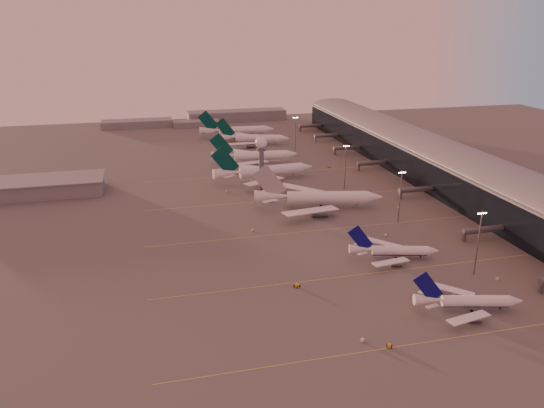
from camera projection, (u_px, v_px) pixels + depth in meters
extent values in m
plane|color=#585656|center=(326.00, 293.00, 182.77)|extent=(700.00, 700.00, 0.00)
cube|color=#D1C949|center=(460.00, 337.00, 157.62)|extent=(180.00, 0.25, 0.02)
cube|color=#D1C949|center=(392.00, 271.00, 198.80)|extent=(180.00, 0.25, 0.02)
cube|color=#D1C949|center=(347.00, 227.00, 239.98)|extent=(180.00, 0.25, 0.02)
cube|color=#D1C949|center=(316.00, 197.00, 281.15)|extent=(180.00, 0.25, 0.02)
cube|color=#D1C949|center=(290.00, 172.00, 326.91)|extent=(180.00, 0.25, 0.02)
cube|color=black|center=(439.00, 166.00, 305.21)|extent=(36.00, 360.00, 18.00)
cylinder|color=gray|center=(441.00, 151.00, 302.22)|extent=(10.08, 360.00, 10.08)
cube|color=gray|center=(441.00, 151.00, 302.16)|extent=(40.00, 362.00, 0.80)
cube|color=#5A5C61|center=(541.00, 287.00, 182.08)|extent=(1.20, 1.20, 4.40)
cylinder|color=#5A5C61|center=(486.00, 230.00, 225.71)|extent=(22.00, 2.80, 2.80)
cube|color=#5A5C61|center=(464.00, 237.00, 224.18)|extent=(1.20, 1.20, 4.40)
cylinder|color=#5A5C61|center=(418.00, 189.00, 278.78)|extent=(22.00, 2.80, 2.80)
cube|color=#5A5C61|center=(401.00, 195.00, 277.25)|extent=(1.20, 1.20, 4.40)
cylinder|color=#5A5C61|center=(374.00, 163.00, 330.02)|extent=(22.00, 2.80, 2.80)
cube|color=#5A5C61|center=(359.00, 167.00, 328.49)|extent=(1.20, 1.20, 4.40)
cylinder|color=#5A5C61|center=(349.00, 148.00, 368.45)|extent=(22.00, 2.80, 2.80)
cube|color=#5A5C61|center=(335.00, 152.00, 366.92)|extent=(1.20, 1.20, 4.40)
cylinder|color=#5A5C61|center=(328.00, 135.00, 406.89)|extent=(22.00, 2.80, 2.80)
cube|color=#5A5C61|center=(316.00, 139.00, 405.36)|extent=(1.20, 1.20, 4.40)
cylinder|color=#5A5C61|center=(312.00, 126.00, 443.49)|extent=(22.00, 2.80, 2.80)
cube|color=#5A5C61|center=(300.00, 129.00, 441.96)|extent=(1.20, 1.20, 4.40)
cube|color=slate|center=(25.00, 188.00, 282.03)|extent=(80.00, 25.00, 8.00)
cube|color=gray|center=(23.00, 181.00, 280.64)|extent=(82.00, 27.00, 0.60)
cylinder|color=#5A5C61|center=(261.00, 170.00, 290.08)|extent=(2.60, 2.60, 22.00)
cylinder|color=#5A5C61|center=(261.00, 150.00, 286.26)|extent=(5.20, 5.20, 1.20)
sphere|color=white|center=(261.00, 142.00, 284.97)|extent=(6.40, 6.40, 6.40)
cylinder|color=#5A5C61|center=(261.00, 136.00, 283.74)|extent=(0.16, 0.16, 2.00)
cylinder|color=#5A5C61|center=(478.00, 243.00, 191.93)|extent=(0.56, 0.56, 25.00)
cube|color=#5A5C61|center=(482.00, 212.00, 187.94)|extent=(3.60, 0.25, 0.25)
sphere|color=#FFEABF|center=(479.00, 214.00, 187.73)|extent=(0.56, 0.56, 0.56)
sphere|color=#FFEABF|center=(481.00, 214.00, 187.96)|extent=(0.56, 0.56, 0.56)
sphere|color=#FFEABF|center=(484.00, 213.00, 188.19)|extent=(0.56, 0.56, 0.56)
sphere|color=#FFEABF|center=(486.00, 213.00, 188.42)|extent=(0.56, 0.56, 0.56)
cylinder|color=#5A5C61|center=(400.00, 197.00, 241.57)|extent=(0.56, 0.56, 25.00)
cube|color=#5A5C61|center=(402.00, 172.00, 237.58)|extent=(3.60, 0.25, 0.25)
sphere|color=#FFEABF|center=(399.00, 173.00, 237.37)|extent=(0.56, 0.56, 0.56)
sphere|color=#FFEABF|center=(401.00, 173.00, 237.60)|extent=(0.56, 0.56, 0.56)
sphere|color=#FFEABF|center=(403.00, 173.00, 237.83)|extent=(0.56, 0.56, 0.56)
sphere|color=#FFEABF|center=(405.00, 172.00, 238.06)|extent=(0.56, 0.56, 0.56)
cylinder|color=#5A5C61|center=(345.00, 167.00, 290.75)|extent=(0.56, 0.56, 25.00)
cube|color=#5A5C61|center=(346.00, 145.00, 286.77)|extent=(3.60, 0.25, 0.25)
sphere|color=#FFEABF|center=(344.00, 146.00, 286.55)|extent=(0.56, 0.56, 0.56)
sphere|color=#FFEABF|center=(345.00, 146.00, 286.78)|extent=(0.56, 0.56, 0.56)
sphere|color=#FFEABF|center=(347.00, 146.00, 287.01)|extent=(0.56, 0.56, 0.56)
sphere|color=#FFEABF|center=(349.00, 146.00, 287.24)|extent=(0.56, 0.56, 0.56)
cylinder|color=#5A5C61|center=(295.00, 134.00, 372.64)|extent=(0.56, 0.56, 25.00)
cube|color=#5A5C61|center=(296.00, 117.00, 368.66)|extent=(3.60, 0.25, 0.25)
sphere|color=#FFEABF|center=(294.00, 118.00, 368.45)|extent=(0.56, 0.56, 0.56)
sphere|color=#FFEABF|center=(295.00, 118.00, 368.68)|extent=(0.56, 0.56, 0.56)
sphere|color=#FFEABF|center=(296.00, 118.00, 368.91)|extent=(0.56, 0.56, 0.56)
sphere|color=#FFEABF|center=(298.00, 118.00, 369.14)|extent=(0.56, 0.56, 0.56)
cube|color=slate|center=(137.00, 123.00, 460.83)|extent=(60.00, 18.00, 6.00)
cube|color=slate|center=(237.00, 115.00, 490.13)|extent=(90.00, 20.00, 9.00)
cube|color=slate|center=(196.00, 123.00, 463.32)|extent=(40.00, 15.00, 5.00)
cylinder|color=white|center=(476.00, 302.00, 170.82)|extent=(21.95, 8.90, 3.70)
cylinder|color=#09096A|center=(475.00, 305.00, 171.10)|extent=(21.28, 7.79, 2.66)
cone|color=white|center=(516.00, 302.00, 170.80)|extent=(4.98, 4.61, 3.70)
cone|color=white|center=(428.00, 301.00, 170.70)|extent=(9.73, 5.81, 3.70)
cube|color=white|center=(469.00, 319.00, 162.47)|extent=(16.12, 7.28, 1.16)
cylinder|color=slate|center=(474.00, 320.00, 165.05)|extent=(4.66, 3.36, 2.40)
cube|color=slate|center=(474.00, 317.00, 164.71)|extent=(0.34, 0.31, 1.48)
cube|color=white|center=(450.00, 290.00, 179.63)|extent=(14.08, 13.24, 1.16)
cylinder|color=slate|center=(459.00, 298.00, 178.15)|extent=(4.66, 3.36, 2.40)
cube|color=slate|center=(460.00, 295.00, 177.81)|extent=(0.34, 0.31, 1.48)
cube|color=#09096A|center=(428.00, 288.00, 169.18)|extent=(9.92, 2.81, 11.02)
cube|color=white|center=(432.00, 308.00, 166.70)|extent=(4.44, 2.40, 0.24)
cube|color=white|center=(425.00, 294.00, 174.63)|extent=(4.23, 3.91, 0.24)
cylinder|color=black|center=(500.00, 309.00, 171.65)|extent=(0.49, 0.49, 0.97)
cylinder|color=black|center=(467.00, 306.00, 173.67)|extent=(1.16, 0.73, 1.07)
cylinder|color=black|center=(471.00, 313.00, 169.63)|extent=(1.16, 0.73, 1.07)
cylinder|color=white|center=(400.00, 252.00, 207.86)|extent=(21.88, 9.25, 3.69)
cylinder|color=#09096A|center=(400.00, 254.00, 208.14)|extent=(21.19, 8.14, 2.66)
cone|color=white|center=(433.00, 252.00, 207.61)|extent=(5.02, 4.66, 3.69)
cone|color=white|center=(361.00, 250.00, 208.00)|extent=(9.74, 5.95, 3.69)
cube|color=white|center=(391.00, 263.00, 199.61)|extent=(16.09, 7.01, 1.16)
cylinder|color=slate|center=(396.00, 265.00, 202.15)|extent=(4.68, 3.42, 2.40)
cube|color=slate|center=(396.00, 262.00, 201.80)|extent=(0.34, 0.31, 1.48)
cube|color=white|center=(382.00, 244.00, 216.74)|extent=(13.91, 13.39, 1.16)
cylinder|color=slate|center=(389.00, 250.00, 215.23)|extent=(4.68, 3.42, 2.40)
cube|color=slate|center=(389.00, 247.00, 214.88)|extent=(0.34, 0.31, 1.48)
cube|color=#09096A|center=(360.00, 240.00, 206.50)|extent=(9.86, 2.99, 11.00)
cube|color=white|center=(362.00, 255.00, 204.01)|extent=(4.42, 2.33, 0.24)
cube|color=white|center=(359.00, 246.00, 211.93)|extent=(4.19, 3.95, 0.24)
cylinder|color=black|center=(420.00, 258.00, 208.54)|extent=(0.49, 0.49, 0.97)
cylinder|color=black|center=(394.00, 255.00, 210.73)|extent=(1.16, 0.75, 1.07)
cylinder|color=black|center=(396.00, 260.00, 206.70)|extent=(1.16, 0.75, 1.07)
cylinder|color=white|center=(327.00, 200.00, 263.33)|extent=(39.76, 14.96, 6.15)
cylinder|color=white|center=(327.00, 202.00, 263.79)|extent=(38.60, 13.10, 4.43)
cone|color=white|center=(374.00, 200.00, 263.68)|extent=(8.82, 7.73, 6.15)
cone|color=white|center=(271.00, 199.00, 262.65)|extent=(17.49, 9.75, 6.15)
cube|color=white|center=(311.00, 213.00, 248.09)|extent=(29.01, 13.57, 1.83)
cylinder|color=slate|center=(320.00, 215.00, 252.64)|extent=(8.33, 5.63, 4.00)
cube|color=slate|center=(320.00, 213.00, 252.17)|extent=(0.35, 0.31, 2.46)
cube|color=white|center=(305.00, 192.00, 278.99)|extent=(25.60, 23.54, 1.83)
cylinder|color=slate|center=(315.00, 199.00, 276.24)|extent=(8.33, 5.63, 4.00)
cube|color=slate|center=(315.00, 196.00, 275.77)|extent=(0.35, 0.31, 2.46)
cube|color=#9B9EA3|center=(269.00, 185.00, 260.23)|extent=(16.69, 4.22, 18.27)
cube|color=white|center=(270.00, 203.00, 255.41)|extent=(8.07, 4.48, 0.25)
cube|color=white|center=(270.00, 194.00, 269.79)|extent=(7.72, 7.03, 0.25)
cylinder|color=black|center=(357.00, 207.00, 264.80)|extent=(0.50, 0.50, 0.99)
cylinder|color=black|center=(320.00, 205.00, 266.58)|extent=(1.18, 0.73, 1.09)
cylinder|color=black|center=(321.00, 208.00, 262.46)|extent=(1.18, 0.73, 1.09)
cylinder|color=white|center=(271.00, 172.00, 310.21)|extent=(37.68, 9.01, 6.02)
cylinder|color=white|center=(271.00, 175.00, 310.66)|extent=(36.80, 7.27, 4.33)
cone|color=white|center=(306.00, 169.00, 316.94)|extent=(7.69, 6.58, 6.02)
cone|color=white|center=(227.00, 175.00, 301.95)|extent=(16.08, 7.26, 6.02)
cube|color=white|center=(264.00, 183.00, 293.75)|extent=(26.20, 19.90, 1.78)
cylinder|color=slate|center=(270.00, 185.00, 299.27)|extent=(7.51, 4.48, 3.91)
cube|color=slate|center=(270.00, 182.00, 298.80)|extent=(0.33, 0.28, 2.41)
cube|color=white|center=(248.00, 169.00, 321.80)|extent=(27.36, 16.51, 1.78)
cylinder|color=slate|center=(257.00, 173.00, 320.69)|extent=(7.51, 4.48, 3.91)
cube|color=slate|center=(257.00, 171.00, 320.22)|extent=(0.33, 0.28, 2.41)
cube|color=#023733|center=(225.00, 163.00, 299.33)|extent=(16.53, 1.70, 17.81)
cube|color=white|center=(230.00, 178.00, 295.36)|extent=(7.59, 6.01, 0.26)
cube|color=white|center=(223.00, 172.00, 308.27)|extent=(7.71, 5.15, 0.26)
cylinder|color=black|center=(293.00, 176.00, 315.74)|extent=(0.52, 0.52, 1.04)
cylinder|color=black|center=(265.00, 178.00, 312.56)|extent=(1.18, 0.61, 1.14)
cylinder|color=black|center=(267.00, 180.00, 308.48)|extent=(1.18, 0.61, 1.14)
cylinder|color=white|center=(261.00, 157.00, 345.74)|extent=(35.22, 8.97, 5.62)
cylinder|color=white|center=(261.00, 159.00, 346.16)|extent=(34.37, 7.34, 4.05)
cone|color=white|center=(292.00, 156.00, 348.64)|extent=(7.26, 6.25, 5.62)
cone|color=white|center=(223.00, 157.00, 342.06)|extent=(15.09, 7.01, 5.62)
cube|color=white|center=(250.00, 165.00, 331.20)|extent=(25.61, 15.07, 1.66)
cylinder|color=slate|center=(256.00, 167.00, 335.80)|extent=(7.07, 4.29, 3.65)
cube|color=slate|center=(256.00, 165.00, 335.35)|extent=(0.31, 0.27, 2.25)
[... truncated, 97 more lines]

